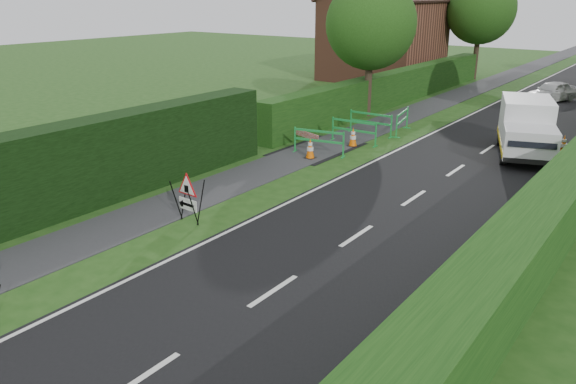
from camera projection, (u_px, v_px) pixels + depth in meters
The scene contains 20 objects.
ground at pixel (156, 276), 12.39m from camera, with size 120.00×120.00×0.00m, color #1E4714.
footpath at pixel (500, 79), 40.65m from camera, with size 2.00×90.00×0.02m, color #2D2D30.
hedge_west_near at pixel (32, 224), 15.18m from camera, with size 1.10×18.00×2.50m, color black.
hedge_west_far at pixel (395, 103), 31.89m from camera, with size 1.00×24.00×1.80m, color #14380F.
house_west at pixel (383, 38), 39.79m from camera, with size 7.50×7.40×7.88m.
tree_nw at pixel (371, 24), 27.13m from camera, with size 4.40×4.40×6.70m.
tree_fw at pixel (481, 9), 39.17m from camera, with size 4.80×4.80×7.24m.
triangle_sign at pixel (186, 194), 15.01m from camera, with size 0.85×0.85×1.20m.
works_van at pixel (526, 127), 21.28m from camera, with size 3.15×4.88×2.09m.
traffic_cone_0 at pixel (541, 181), 17.43m from camera, with size 0.38×0.38×0.79m.
traffic_cone_1 at pixel (559, 164), 19.16m from camera, with size 0.38×0.38×0.79m.
traffic_cone_2 at pixel (564, 145), 21.57m from camera, with size 0.38×0.38×0.79m.
traffic_cone_3 at pixel (310, 148), 21.08m from camera, with size 0.38×0.38×0.79m.
traffic_cone_4 at pixel (353, 137), 22.75m from camera, with size 0.38×0.38×0.79m.
ped_barrier_0 at pixel (319, 139), 21.51m from camera, with size 2.09×0.76×1.00m.
ped_barrier_1 at pixel (354, 128), 23.14m from camera, with size 2.07×0.42×1.00m.
ped_barrier_2 at pixel (371, 120), 24.60m from camera, with size 2.06×0.35×1.00m.
ped_barrier_3 at pixel (402, 119), 24.90m from camera, with size 0.77×2.09×1.00m.
redwhite_plank at pixel (307, 146), 22.99m from camera, with size 1.50×0.04×0.25m, color red.
hatchback_car at pixel (552, 92), 32.10m from camera, with size 1.37×3.40×1.16m, color silver.
Camera 1 is at (8.89, -7.19, 5.91)m, focal length 35.00 mm.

